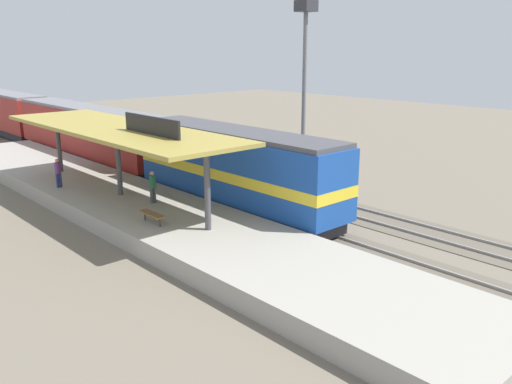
{
  "coord_description": "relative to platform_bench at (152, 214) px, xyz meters",
  "views": [
    {
      "loc": [
        -18.44,
        -26.36,
        8.85
      ],
      "look_at": [
        -1.38,
        -7.67,
        2.0
      ],
      "focal_mm": 37.62,
      "sensor_mm": 36.0,
      "label": 1
    }
  ],
  "objects": [
    {
      "name": "ground_plane",
      "position": [
        8.0,
        5.56,
        -1.34
      ],
      "size": [
        120.0,
        120.0,
        0.0
      ],
      "primitive_type": "plane",
      "color": "#706656"
    },
    {
      "name": "track_near",
      "position": [
        6.0,
        5.56,
        -1.31
      ],
      "size": [
        3.2,
        110.0,
        0.16
      ],
      "color": "#5F5649",
      "rests_on": "ground"
    },
    {
      "name": "track_far",
      "position": [
        10.6,
        5.56,
        -1.31
      ],
      "size": [
        3.2,
        110.0,
        0.16
      ],
      "color": "#5F5649",
      "rests_on": "ground"
    },
    {
      "name": "platform",
      "position": [
        1.4,
        5.56,
        -0.89
      ],
      "size": [
        6.0,
        44.0,
        0.9
      ],
      "primitive_type": "cube",
      "color": "#9E998E",
      "rests_on": "ground"
    },
    {
      "name": "station_canopy",
      "position": [
        1.4,
        5.47,
        3.19
      ],
      "size": [
        5.2,
        18.0,
        4.7
      ],
      "color": "#47474C",
      "rests_on": "platform"
    },
    {
      "name": "platform_bench",
      "position": [
        0.0,
        0.0,
        0.0
      ],
      "size": [
        0.44,
        1.7,
        0.5
      ],
      "color": "#333338",
      "rests_on": "platform"
    },
    {
      "name": "locomotive",
      "position": [
        6.0,
        1.09,
        1.07
      ],
      "size": [
        2.93,
        14.43,
        4.44
      ],
      "color": "#28282D",
      "rests_on": "track_near"
    },
    {
      "name": "passenger_carriage_front",
      "position": [
        6.0,
        19.09,
        0.97
      ],
      "size": [
        2.9,
        20.0,
        4.24
      ],
      "color": "#28282D",
      "rests_on": "track_near"
    },
    {
      "name": "passenger_carriage_rear",
      "position": [
        6.0,
        39.89,
        0.97
      ],
      "size": [
        2.9,
        20.0,
        4.24
      ],
      "color": "#28282D",
      "rests_on": "track_near"
    },
    {
      "name": "light_mast",
      "position": [
        13.8,
        3.28,
        7.05
      ],
      "size": [
        1.1,
        1.1,
        11.7
      ],
      "color": "slate",
      "rests_on": "ground"
    },
    {
      "name": "person_waiting",
      "position": [
        1.88,
        2.93,
        0.51
      ],
      "size": [
        0.34,
        0.34,
        1.71
      ],
      "color": "#4C4C51",
      "rests_on": "platform"
    },
    {
      "name": "person_walking",
      "position": [
        -0.44,
        9.48,
        0.51
      ],
      "size": [
        0.34,
        0.34,
        1.71
      ],
      "color": "navy",
      "rests_on": "platform"
    }
  ]
}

